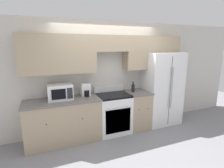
# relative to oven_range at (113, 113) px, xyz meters

# --- Properties ---
(ground_plane) EXTENTS (12.00, 12.00, 0.00)m
(ground_plane) POSITION_rel_oven_range_xyz_m (-0.03, -0.31, -0.47)
(ground_plane) COLOR gray
(wall_back) EXTENTS (8.00, 0.39, 2.60)m
(wall_back) POSITION_rel_oven_range_xyz_m (-0.03, 0.27, 1.07)
(wall_back) COLOR beige
(wall_back) RESTS_ON ground_plane
(lower_cabinets_left) EXTENTS (1.56, 0.64, 0.93)m
(lower_cabinets_left) POSITION_rel_oven_range_xyz_m (-1.15, 0.00, -0.00)
(lower_cabinets_left) COLOR tan
(lower_cabinets_left) RESTS_ON ground_plane
(lower_cabinets_right) EXTENTS (0.56, 0.64, 0.93)m
(lower_cabinets_right) POSITION_rel_oven_range_xyz_m (0.64, 0.00, -0.00)
(lower_cabinets_right) COLOR tan
(lower_cabinets_right) RESTS_ON ground_plane
(oven_range) EXTENTS (0.75, 0.65, 1.09)m
(oven_range) POSITION_rel_oven_range_xyz_m (0.00, 0.00, 0.00)
(oven_range) COLOR white
(oven_range) RESTS_ON ground_plane
(refrigerator) EXTENTS (0.95, 0.77, 1.87)m
(refrigerator) POSITION_rel_oven_range_xyz_m (1.39, 0.06, 0.46)
(refrigerator) COLOR white
(refrigerator) RESTS_ON ground_plane
(microwave) EXTENTS (0.50, 0.36, 0.32)m
(microwave) POSITION_rel_oven_range_xyz_m (-1.17, 0.07, 0.62)
(microwave) COLOR white
(microwave) RESTS_ON lower_cabinets_left
(bottle) EXTENTS (0.08, 0.08, 0.25)m
(bottle) POSITION_rel_oven_range_xyz_m (0.55, 0.04, 0.56)
(bottle) COLOR black
(bottle) RESTS_ON lower_cabinets_right
(coffee_maker) EXTENTS (0.20, 0.22, 0.28)m
(coffee_maker) POSITION_rel_oven_range_xyz_m (-0.61, 0.12, 0.59)
(coffee_maker) COLOR white
(coffee_maker) RESTS_ON lower_cabinets_left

